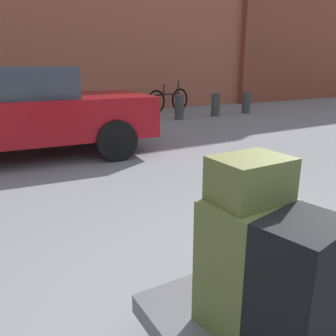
{
  "coord_description": "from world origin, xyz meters",
  "views": [
    {
      "loc": [
        -1.25,
        -0.94,
        1.43
      ],
      "look_at": [
        0.0,
        1.2,
        0.69
      ],
      "focal_mm": 36.63,
      "sensor_mm": 36.0,
      "label": 1
    }
  ],
  "objects_px": {
    "suitcase_maroon_front_right": "(300,247)",
    "bollard_corner": "(246,103)",
    "luggage_cart": "(289,308)",
    "bicycle_leaning": "(168,100)",
    "parked_car": "(6,111)",
    "bollard_kerb_far": "(216,105)",
    "suitcase_black_center": "(297,292)",
    "duffel_bag_olive_topmost_pile": "(250,179)",
    "bollard_kerb_near": "(126,111)",
    "suitcase_olive_rear_right": "(244,262)",
    "bollard_kerb_mid": "(179,107)"
  },
  "relations": [
    {
      "from": "suitcase_maroon_front_right",
      "to": "bollard_corner",
      "type": "distance_m",
      "value": 9.16
    },
    {
      "from": "luggage_cart",
      "to": "bollard_kerb_near",
      "type": "distance_m",
      "value": 7.43
    },
    {
      "from": "parked_car",
      "to": "bollard_kerb_far",
      "type": "bearing_deg",
      "value": 20.58
    },
    {
      "from": "suitcase_olive_rear_right",
      "to": "suitcase_maroon_front_right",
      "type": "distance_m",
      "value": 0.61
    },
    {
      "from": "bollard_corner",
      "to": "duffel_bag_olive_topmost_pile",
      "type": "bearing_deg",
      "value": -132.72
    },
    {
      "from": "luggage_cart",
      "to": "bollard_kerb_far",
      "type": "height_order",
      "value": "bollard_kerb_far"
    },
    {
      "from": "suitcase_black_center",
      "to": "duffel_bag_olive_topmost_pile",
      "type": "relative_size",
      "value": 1.91
    },
    {
      "from": "suitcase_maroon_front_right",
      "to": "bollard_corner",
      "type": "bearing_deg",
      "value": 49.71
    },
    {
      "from": "suitcase_black_center",
      "to": "bicycle_leaning",
      "type": "bearing_deg",
      "value": 51.53
    },
    {
      "from": "bollard_kerb_mid",
      "to": "duffel_bag_olive_topmost_pile",
      "type": "bearing_deg",
      "value": -120.07
    },
    {
      "from": "suitcase_olive_rear_right",
      "to": "parked_car",
      "type": "xyz_separation_m",
      "value": [
        -0.42,
        4.92,
        0.14
      ]
    },
    {
      "from": "suitcase_maroon_front_right",
      "to": "bollard_kerb_far",
      "type": "distance_m",
      "value": 8.43
    },
    {
      "from": "duffel_bag_olive_topmost_pile",
      "to": "bollard_corner",
      "type": "relative_size",
      "value": 0.46
    },
    {
      "from": "suitcase_olive_rear_right",
      "to": "bollard_kerb_mid",
      "type": "distance_m",
      "value": 8.2
    },
    {
      "from": "duffel_bag_olive_topmost_pile",
      "to": "parked_car",
      "type": "height_order",
      "value": "parked_car"
    },
    {
      "from": "suitcase_maroon_front_right",
      "to": "duffel_bag_olive_topmost_pile",
      "type": "xyz_separation_m",
      "value": [
        -0.57,
        -0.15,
        0.54
      ]
    },
    {
      "from": "suitcase_maroon_front_right",
      "to": "bicycle_leaning",
      "type": "height_order",
      "value": "bicycle_leaning"
    },
    {
      "from": "luggage_cart",
      "to": "bicycle_leaning",
      "type": "xyz_separation_m",
      "value": [
        4.29,
        8.54,
        0.1
      ]
    },
    {
      "from": "duffel_bag_olive_topmost_pile",
      "to": "bollard_kerb_near",
      "type": "height_order",
      "value": "duffel_bag_olive_topmost_pile"
    },
    {
      "from": "luggage_cart",
      "to": "parked_car",
      "type": "bearing_deg",
      "value": 98.43
    },
    {
      "from": "suitcase_maroon_front_right",
      "to": "suitcase_black_center",
      "type": "distance_m",
      "value": 0.7
    },
    {
      "from": "bollard_kerb_near",
      "to": "luggage_cart",
      "type": "bearing_deg",
      "value": -107.18
    },
    {
      "from": "duffel_bag_olive_topmost_pile",
      "to": "bicycle_leaning",
      "type": "height_order",
      "value": "duffel_bag_olive_topmost_pile"
    },
    {
      "from": "bollard_corner",
      "to": "suitcase_olive_rear_right",
      "type": "bearing_deg",
      "value": -132.72
    },
    {
      "from": "suitcase_olive_rear_right",
      "to": "bollard_kerb_near",
      "type": "bearing_deg",
      "value": 61.55
    },
    {
      "from": "duffel_bag_olive_topmost_pile",
      "to": "bollard_kerb_far",
      "type": "bearing_deg",
      "value": 52.45
    },
    {
      "from": "duffel_bag_olive_topmost_pile",
      "to": "bollard_corner",
      "type": "height_order",
      "value": "duffel_bag_olive_topmost_pile"
    },
    {
      "from": "suitcase_black_center",
      "to": "bollard_kerb_near",
      "type": "xyz_separation_m",
      "value": [
        2.48,
        7.35,
        -0.3
      ]
    },
    {
      "from": "bollard_kerb_mid",
      "to": "bollard_kerb_far",
      "type": "relative_size",
      "value": 1.0
    },
    {
      "from": "parked_car",
      "to": "bollard_kerb_far",
      "type": "xyz_separation_m",
      "value": [
        5.78,
        2.17,
        -0.43
      ]
    },
    {
      "from": "bollard_kerb_near",
      "to": "suitcase_black_center",
      "type": "bearing_deg",
      "value": -108.66
    },
    {
      "from": "suitcase_maroon_front_right",
      "to": "bollard_kerb_far",
      "type": "bearing_deg",
      "value": 55.82
    },
    {
      "from": "luggage_cart",
      "to": "bollard_kerb_far",
      "type": "relative_size",
      "value": 2.06
    },
    {
      "from": "bollard_kerb_far",
      "to": "suitcase_maroon_front_right",
      "type": "bearing_deg",
      "value": -124.63
    },
    {
      "from": "luggage_cart",
      "to": "parked_car",
      "type": "xyz_separation_m",
      "value": [
        -0.73,
        4.93,
        0.49
      ]
    },
    {
      "from": "duffel_bag_olive_topmost_pile",
      "to": "parked_car",
      "type": "distance_m",
      "value": 4.94
    },
    {
      "from": "bollard_kerb_far",
      "to": "bollard_corner",
      "type": "height_order",
      "value": "same"
    },
    {
      "from": "bollard_kerb_far",
      "to": "bollard_kerb_mid",
      "type": "bearing_deg",
      "value": 180.0
    },
    {
      "from": "parked_car",
      "to": "bollard_kerb_far",
      "type": "relative_size",
      "value": 6.78
    },
    {
      "from": "luggage_cart",
      "to": "suitcase_maroon_front_right",
      "type": "relative_size",
      "value": 2.4
    },
    {
      "from": "suitcase_maroon_front_right",
      "to": "bollard_corner",
      "type": "xyz_separation_m",
      "value": [
        5.98,
        6.94,
        -0.13
      ]
    },
    {
      "from": "duffel_bag_olive_topmost_pile",
      "to": "bollard_kerb_near",
      "type": "bearing_deg",
      "value": 70.07
    },
    {
      "from": "bollard_kerb_far",
      "to": "suitcase_black_center",
      "type": "bearing_deg",
      "value": -125.98
    },
    {
      "from": "bollard_kerb_mid",
      "to": "suitcase_maroon_front_right",
      "type": "bearing_deg",
      "value": -117.0
    },
    {
      "from": "duffel_bag_olive_topmost_pile",
      "to": "bicycle_leaning",
      "type": "distance_m",
      "value": 9.71
    },
    {
      "from": "luggage_cart",
      "to": "bicycle_leaning",
      "type": "bearing_deg",
      "value": 63.34
    },
    {
      "from": "bollard_kerb_near",
      "to": "suitcase_maroon_front_right",
      "type": "bearing_deg",
      "value": -105.61
    },
    {
      "from": "luggage_cart",
      "to": "bollard_kerb_near",
      "type": "height_order",
      "value": "bollard_kerb_near"
    },
    {
      "from": "luggage_cart",
      "to": "suitcase_maroon_front_right",
      "type": "bearing_deg",
      "value": 32.7
    },
    {
      "from": "bollard_kerb_far",
      "to": "bollard_kerb_near",
      "type": "bearing_deg",
      "value": 180.0
    }
  ]
}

